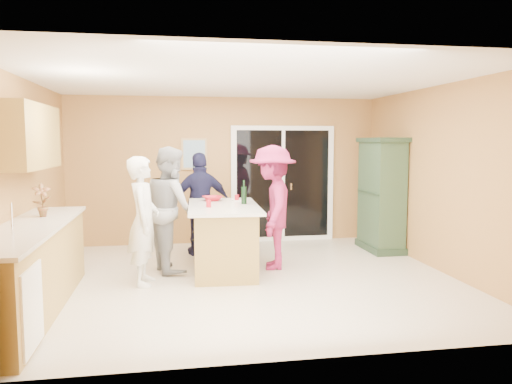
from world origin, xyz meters
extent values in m
plane|color=beige|center=(0.00, 0.00, 0.00)|extent=(5.50, 5.50, 0.00)
cube|color=white|center=(0.00, 0.00, 2.60)|extent=(5.50, 5.00, 0.10)
cube|color=tan|center=(0.00, 2.50, 1.30)|extent=(5.50, 0.10, 2.60)
cube|color=tan|center=(0.00, -2.50, 1.30)|extent=(5.50, 0.10, 2.60)
cube|color=tan|center=(-2.75, 0.00, 1.30)|extent=(0.10, 5.00, 2.60)
cube|color=tan|center=(2.75, 0.00, 1.30)|extent=(0.10, 5.00, 2.60)
cube|color=#AA8742|center=(-2.45, -0.90, 0.45)|extent=(0.60, 3.00, 0.90)
cube|color=silver|center=(-2.44, -0.90, 0.92)|extent=(0.65, 3.05, 0.04)
cylinder|color=silver|center=(-2.45, -1.40, 1.09)|extent=(0.02, 0.02, 0.30)
cube|color=#AA8742|center=(-2.58, -0.20, 1.88)|extent=(0.35, 1.60, 0.75)
cube|color=white|center=(1.05, 2.47, 1.05)|extent=(1.90, 0.05, 2.10)
cube|color=black|center=(1.05, 2.46, 1.05)|extent=(1.70, 0.03, 1.94)
cube|color=white|center=(1.05, 2.45, 1.05)|extent=(0.06, 0.04, 1.94)
cube|color=silver|center=(1.20, 2.44, 1.00)|extent=(0.02, 0.03, 0.12)
cube|color=tan|center=(-0.55, 2.48, 1.60)|extent=(0.46, 0.03, 0.56)
cube|color=#5287AB|center=(-0.55, 2.47, 1.60)|extent=(0.38, 0.02, 0.48)
cube|color=#AA8742|center=(-0.24, 0.50, 0.45)|extent=(0.89, 1.61, 0.89)
cube|color=silver|center=(-0.24, 0.50, 0.91)|extent=(1.05, 1.82, 0.04)
cube|color=black|center=(-0.24, 0.50, 0.05)|extent=(0.80, 1.53, 0.10)
cube|color=#213624|center=(2.49, 1.40, 0.06)|extent=(0.52, 0.99, 0.11)
cube|color=#365035|center=(2.49, 1.40, 0.93)|extent=(0.47, 0.93, 1.75)
cube|color=#213624|center=(2.49, 1.40, 1.84)|extent=(0.54, 1.02, 0.07)
imported|color=white|center=(-1.31, 0.00, 0.82)|extent=(0.43, 0.62, 1.63)
imported|color=gray|center=(-0.96, 0.66, 0.88)|extent=(0.86, 0.99, 1.75)
imported|color=#1C1B3D|center=(-0.49, 1.57, 0.82)|extent=(1.01, 0.54, 1.65)
imported|color=#982154|center=(0.46, 0.54, 0.88)|extent=(0.87, 1.25, 1.77)
imported|color=#B21321|center=(-0.36, 1.03, 0.97)|extent=(0.36, 0.36, 0.07)
imported|color=#B11123|center=(-2.45, -0.27, 1.14)|extent=(0.24, 0.20, 0.40)
cylinder|color=#B21321|center=(0.00, 0.95, 0.98)|extent=(0.07, 0.07, 0.09)
cylinder|color=#B21321|center=(-0.46, 0.30, 0.98)|extent=(0.08, 0.08, 0.10)
cylinder|color=black|center=(0.06, 0.58, 1.06)|extent=(0.08, 0.08, 0.25)
cylinder|color=black|center=(0.06, 0.58, 1.23)|extent=(0.03, 0.03, 0.09)
cylinder|color=white|center=(0.04, 0.98, 0.94)|extent=(0.23, 0.23, 0.01)
camera|label=1|loc=(-0.96, -6.38, 1.82)|focal=35.00mm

